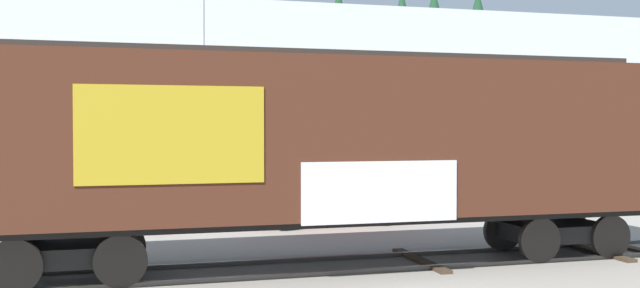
{
  "coord_description": "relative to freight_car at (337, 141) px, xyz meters",
  "views": [
    {
      "loc": [
        -5.09,
        -13.11,
        2.78
      ],
      "look_at": [
        -1.14,
        1.81,
        2.4
      ],
      "focal_mm": 38.77,
      "sensor_mm": 36.0,
      "label": 1
    }
  ],
  "objects": [
    {
      "name": "hillside",
      "position": [
        1.23,
        57.61,
        3.7
      ],
      "size": [
        116.61,
        38.95,
        16.47
      ],
      "color": "silver",
      "rests_on": "ground_plane"
    },
    {
      "name": "parked_car_tan",
      "position": [
        8.22,
        6.31,
        -1.63
      ],
      "size": [
        4.3,
        1.97,
        1.71
      ],
      "color": "#9E8966",
      "rests_on": "ground_plane"
    },
    {
      "name": "parked_car_white",
      "position": [
        -4.79,
        5.94,
        -1.7
      ],
      "size": [
        4.22,
        2.42,
        1.53
      ],
      "color": "silver",
      "rests_on": "ground_plane"
    },
    {
      "name": "freight_car",
      "position": [
        0.0,
        0.0,
        0.0
      ],
      "size": [
        13.92,
        3.2,
        4.29
      ],
      "color": "#472316",
      "rests_on": "ground_plane"
    },
    {
      "name": "ground_plane",
      "position": [
        1.28,
        0.0,
        -2.49
      ],
      "size": [
        260.0,
        260.0,
        0.0
      ],
      "primitive_type": "plane",
      "color": "gray"
    },
    {
      "name": "parked_car_red",
      "position": [
        1.41,
        5.89,
        -1.65
      ],
      "size": [
        4.4,
        2.08,
        1.67
      ],
      "color": "#B21E1E",
      "rests_on": "ground_plane"
    },
    {
      "name": "flagpole",
      "position": [
        -1.3,
        11.81,
        3.95
      ],
      "size": [
        1.25,
        1.01,
        10.16
      ],
      "color": "silver",
      "rests_on": "ground_plane"
    },
    {
      "name": "track",
      "position": [
        1.6,
        0.02,
        -2.45
      ],
      "size": [
        60.01,
        2.7,
        0.08
      ],
      "color": "#4C4742",
      "rests_on": "ground_plane"
    }
  ]
}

